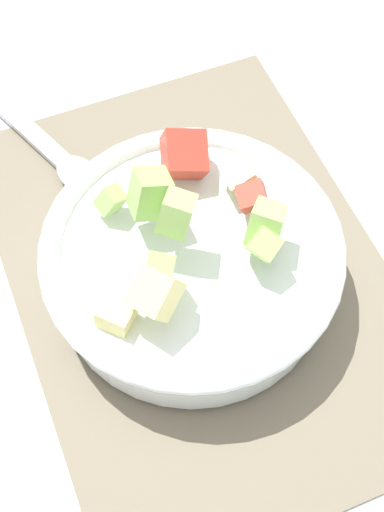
# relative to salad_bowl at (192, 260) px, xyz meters

# --- Properties ---
(ground_plane) EXTENTS (2.40, 2.40, 0.00)m
(ground_plane) POSITION_rel_salad_bowl_xyz_m (0.01, -0.01, -0.04)
(ground_plane) COLOR silver
(placemat) EXTENTS (0.47, 0.33, 0.01)m
(placemat) POSITION_rel_salad_bowl_xyz_m (0.01, -0.01, -0.04)
(placemat) COLOR #756B56
(placemat) RESTS_ON ground_plane
(salad_bowl) EXTENTS (0.26, 0.26, 0.13)m
(salad_bowl) POSITION_rel_salad_bowl_xyz_m (0.00, 0.00, 0.00)
(salad_bowl) COLOR white
(salad_bowl) RESTS_ON placemat
(serving_spoon) EXTENTS (0.24, 0.11, 0.01)m
(serving_spoon) POSITION_rel_salad_bowl_xyz_m (0.20, 0.08, -0.03)
(serving_spoon) COLOR #B7B7BC
(serving_spoon) RESTS_ON placemat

